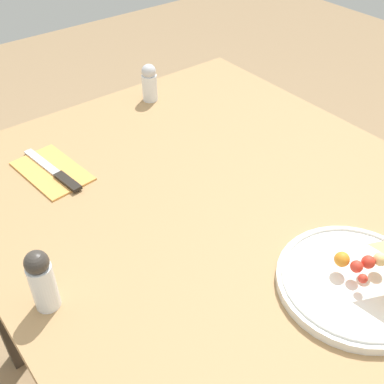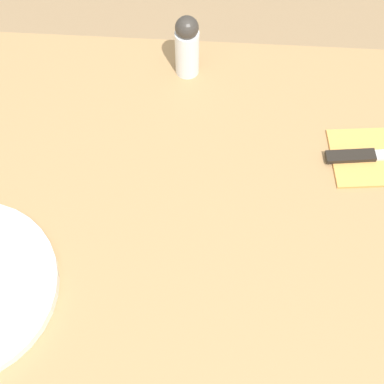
# 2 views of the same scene
# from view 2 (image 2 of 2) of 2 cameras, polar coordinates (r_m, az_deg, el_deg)

# --- Properties ---
(dining_table) EXTENTS (1.24, 0.85, 0.74)m
(dining_table) POSITION_cam_2_polar(r_m,az_deg,el_deg) (0.87, -8.45, -10.38)
(dining_table) COLOR #A87F51
(dining_table) RESTS_ON ground_plane
(butter_knife) EXTENTS (0.19, 0.04, 0.01)m
(butter_knife) POSITION_cam_2_polar(r_m,az_deg,el_deg) (0.90, 18.12, 3.46)
(butter_knife) COLOR black
(butter_knife) RESTS_ON napkin_folded
(pepper_shaker) EXTENTS (0.04, 0.04, 0.11)m
(pepper_shaker) POSITION_cam_2_polar(r_m,az_deg,el_deg) (0.92, -0.48, 14.00)
(pepper_shaker) COLOR white
(pepper_shaker) RESTS_ON dining_table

